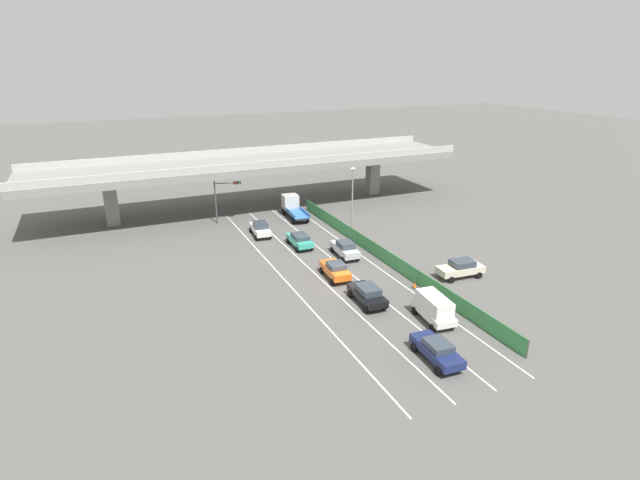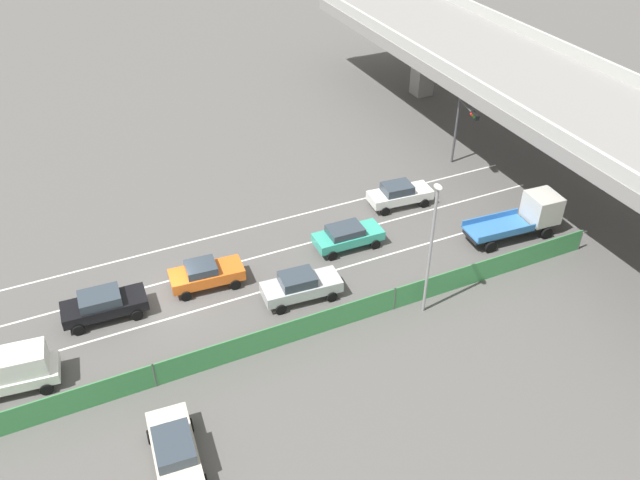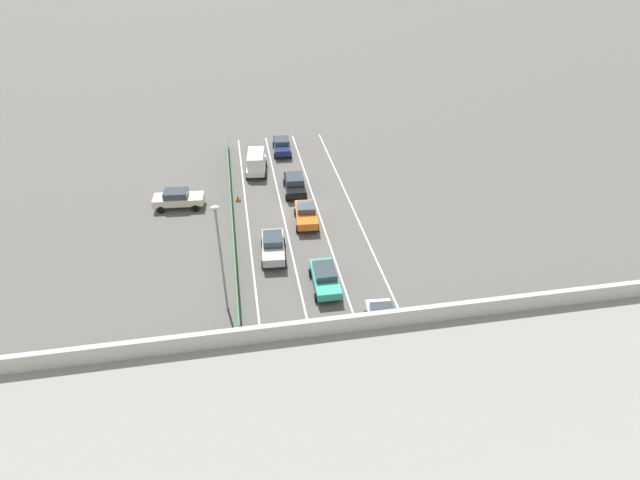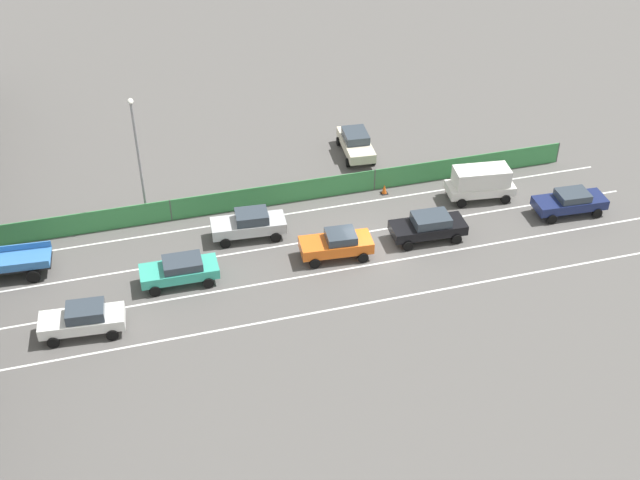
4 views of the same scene
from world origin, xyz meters
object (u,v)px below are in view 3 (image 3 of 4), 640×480
at_px(car_sedan_black, 295,183).
at_px(car_van_white, 256,162).
at_px(car_taxi_teal, 325,277).
at_px(flatbed_truck_blue, 299,403).
at_px(car_sedan_silver, 273,246).
at_px(parked_sedan_cream, 178,198).
at_px(car_hatchback_white, 383,322).
at_px(car_sedan_navy, 282,145).
at_px(car_taxi_orange, 306,214).
at_px(traffic_cone, 238,198).
at_px(traffic_light, 468,359).
at_px(street_lamp, 220,250).

relative_size(car_sedan_black, car_van_white, 1.03).
bearing_deg(car_taxi_teal, flatbed_truck_blue, 72.81).
distance_m(car_van_white, car_sedan_silver, 15.43).
height_order(car_van_white, parked_sedan_cream, car_van_white).
xyz_separation_m(car_hatchback_white, car_sedan_navy, (3.27, -30.36, -0.05)).
bearing_deg(car_taxi_orange, traffic_cone, -40.89).
relative_size(traffic_light, traffic_cone, 8.23).
distance_m(car_hatchback_white, flatbed_truck_blue, 8.71).
distance_m(car_hatchback_white, car_sedan_navy, 30.54).
bearing_deg(street_lamp, car_taxi_teal, -170.72).
relative_size(car_taxi_teal, car_hatchback_white, 0.98).
xyz_separation_m(car_hatchback_white, traffic_cone, (8.65, -19.77, -0.62)).
height_order(car_sedan_black, car_van_white, car_van_white).
relative_size(car_sedan_black, street_lamp, 0.56).
height_order(car_taxi_orange, street_lamp, street_lamp).
distance_m(flatbed_truck_blue, parked_sedan_cream, 26.54).
height_order(street_lamp, traffic_cone, street_lamp).
relative_size(car_sedan_black, car_sedan_navy, 1.00).
distance_m(car_taxi_teal, car_sedan_silver, 5.76).
height_order(flatbed_truck_blue, parked_sedan_cream, flatbed_truck_blue).
relative_size(traffic_light, street_lamp, 0.67).
distance_m(car_sedan_silver, flatbed_truck_blue, 16.07).
xyz_separation_m(car_sedan_silver, parked_sedan_cream, (7.88, -9.33, 0.00)).
height_order(car_hatchback_white, car_taxi_orange, car_hatchback_white).
distance_m(car_sedan_navy, car_sedan_silver, 20.40).
relative_size(car_van_white, traffic_light, 0.82).
height_order(flatbed_truck_blue, traffic_cone, flatbed_truck_blue).
xyz_separation_m(car_sedan_black, car_sedan_navy, (0.17, -9.70, -0.05)).
distance_m(car_sedan_black, traffic_light, 28.04).
relative_size(car_sedan_black, traffic_cone, 6.94).
xyz_separation_m(flatbed_truck_blue, traffic_cone, (2.25, -25.65, -1.06)).
distance_m(car_van_white, car_sedan_navy, 5.75).
xyz_separation_m(car_sedan_navy, traffic_light, (-5.80, 37.01, 3.02)).
bearing_deg(traffic_light, car_van_white, -74.41).
height_order(car_hatchback_white, flatbed_truck_blue, flatbed_truck_blue).
bearing_deg(car_hatchback_white, car_sedan_navy, -83.84).
bearing_deg(car_van_white, car_sedan_silver, 90.89).
relative_size(car_taxi_teal, traffic_cone, 6.63).
relative_size(car_sedan_navy, traffic_cone, 6.97).
distance_m(parked_sedan_cream, traffic_cone, 5.51).
distance_m(car_taxi_teal, parked_sedan_cream, 17.96).
bearing_deg(car_van_white, car_taxi_teal, 100.11).
relative_size(car_sedan_navy, traffic_light, 0.85).
xyz_separation_m(car_taxi_orange, street_lamp, (7.21, 10.45, 4.01)).
distance_m(car_sedan_black, car_hatchback_white, 20.89).
relative_size(car_sedan_silver, flatbed_truck_blue, 0.73).
relative_size(car_sedan_black, traffic_light, 0.84).
bearing_deg(car_taxi_teal, car_hatchback_white, 117.74).
bearing_deg(car_sedan_black, street_lamp, 66.89).
xyz_separation_m(car_van_white, traffic_cone, (2.18, 5.83, -0.94)).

